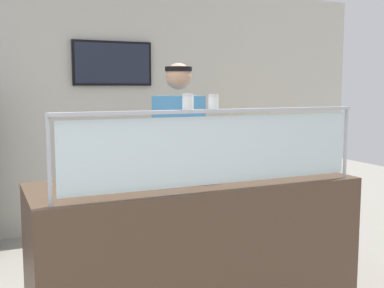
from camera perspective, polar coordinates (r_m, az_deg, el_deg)
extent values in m
plane|color=gray|center=(3.98, -3.42, -16.33)|extent=(12.00, 12.00, 0.00)
cube|color=beige|center=(5.33, -10.20, 4.41)|extent=(6.56, 0.08, 2.70)
cube|color=black|center=(5.28, -9.57, 9.57)|extent=(0.87, 0.04, 0.48)
cube|color=#1E2333|center=(5.26, -9.51, 9.59)|extent=(0.82, 0.01, 0.43)
cube|color=#4C3828|center=(3.29, 0.39, -12.56)|extent=(2.16, 0.78, 0.95)
cylinder|color=#B2B5BC|center=(2.53, -16.86, -1.91)|extent=(0.02, 0.02, 0.49)
cylinder|color=#B2B5BC|center=(3.39, 18.05, 0.19)|extent=(0.02, 0.02, 0.49)
cube|color=silver|center=(2.83, 3.19, -0.74)|extent=(1.90, 0.01, 0.41)
cube|color=#B2B5BC|center=(2.81, 3.23, 4.02)|extent=(1.96, 0.06, 0.02)
cylinder|color=#9EA0A8|center=(3.20, 0.56, -4.15)|extent=(0.44, 0.44, 0.01)
cylinder|color=tan|center=(3.20, 0.56, -3.89)|extent=(0.42, 0.42, 0.02)
cylinder|color=#D65B2D|center=(3.20, 0.56, -3.67)|extent=(0.36, 0.36, 0.01)
cube|color=#ADAFB7|center=(3.20, 1.36, -3.57)|extent=(0.15, 0.29, 0.01)
cylinder|color=white|center=(2.72, -0.49, 4.94)|extent=(0.07, 0.07, 0.08)
cylinder|color=white|center=(2.72, -0.49, 4.70)|extent=(0.06, 0.06, 0.05)
cylinder|color=silver|center=(2.72, -0.49, 5.92)|extent=(0.06, 0.06, 0.02)
cylinder|color=white|center=(2.79, 2.58, 4.94)|extent=(0.06, 0.06, 0.07)
cylinder|color=red|center=(2.79, 2.58, 4.72)|extent=(0.05, 0.05, 0.05)
cylinder|color=silver|center=(2.79, 2.59, 5.86)|extent=(0.06, 0.06, 0.02)
cylinder|color=#23232D|center=(3.90, -3.10, -9.43)|extent=(0.13, 0.13, 0.95)
cylinder|color=#23232D|center=(3.98, -0.10, -9.08)|extent=(0.13, 0.13, 0.95)
cube|color=#4C9EE5|center=(3.80, -1.62, 1.68)|extent=(0.38, 0.21, 0.55)
sphere|color=tan|center=(3.78, -1.64, 8.18)|extent=(0.21, 0.21, 0.21)
cylinder|color=black|center=(3.79, -1.65, 9.05)|extent=(0.21, 0.21, 0.04)
cylinder|color=tan|center=(3.68, 2.29, 0.03)|extent=(0.08, 0.34, 0.08)
cube|color=#B7BABF|center=(5.60, 7.22, -4.82)|extent=(0.70, 0.55, 0.88)
cube|color=tan|center=(5.52, 7.22, -0.12)|extent=(0.44, 0.44, 0.04)
cube|color=tan|center=(5.52, 7.34, 0.35)|extent=(0.43, 0.43, 0.04)
cube|color=tan|center=(5.51, 7.22, 0.81)|extent=(0.44, 0.44, 0.04)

